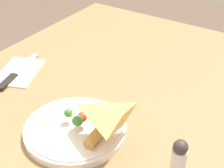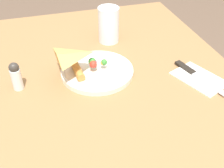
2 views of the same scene
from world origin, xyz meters
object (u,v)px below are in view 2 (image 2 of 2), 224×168
object	(u,v)px
milk_glass	(109,26)
pepper_shaker	(16,76)
plate_pizza	(96,70)
napkin_folded	(199,78)
dining_table	(125,116)
butter_knife	(197,75)

from	to	relation	value
milk_glass	pepper_shaker	distance (m)	0.39
plate_pizza	napkin_folded	world-z (taller)	plate_pizza
milk_glass	plate_pizza	bearing A→B (deg)	-26.28
dining_table	plate_pizza	distance (m)	0.17
dining_table	milk_glass	bearing A→B (deg)	174.05
dining_table	pepper_shaker	xyz separation A→B (m)	(-0.09, -0.30, 0.15)
milk_glass	butter_knife	distance (m)	0.36
plate_pizza	milk_glass	size ratio (longest dim) A/B	1.74
plate_pizza	pepper_shaker	bearing A→B (deg)	-88.08
milk_glass	pepper_shaker	world-z (taller)	milk_glass
dining_table	pepper_shaker	size ratio (longest dim) A/B	13.56
plate_pizza	butter_knife	size ratio (longest dim) A/B	1.11
plate_pizza	milk_glass	world-z (taller)	milk_glass
plate_pizza	pepper_shaker	distance (m)	0.24
dining_table	milk_glass	size ratio (longest dim) A/B	9.20
dining_table	plate_pizza	bearing A→B (deg)	-146.31
plate_pizza	milk_glass	bearing A→B (deg)	153.72
dining_table	butter_knife	bearing A→B (deg)	88.10
plate_pizza	dining_table	bearing A→B (deg)	33.69
plate_pizza	butter_knife	distance (m)	0.31
pepper_shaker	butter_knife	bearing A→B (deg)	79.50
dining_table	plate_pizza	xyz separation A→B (m)	(-0.10, -0.07, 0.12)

